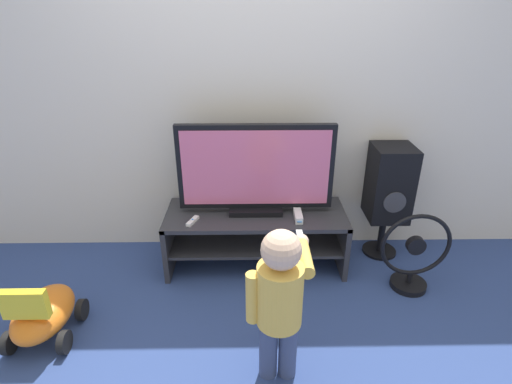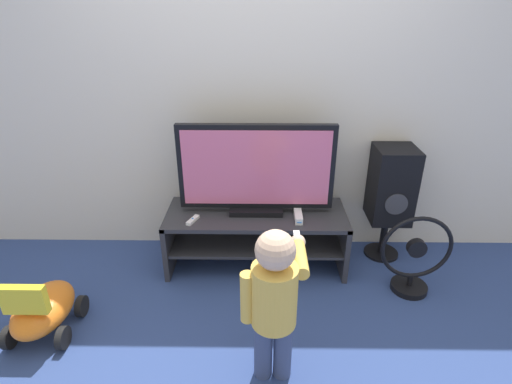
{
  "view_description": "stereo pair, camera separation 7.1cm",
  "coord_description": "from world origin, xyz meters",
  "px_view_note": "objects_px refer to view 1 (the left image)",
  "views": [
    {
      "loc": [
        -0.04,
        -2.28,
        1.81
      ],
      "look_at": [
        0.0,
        0.15,
        0.65
      ],
      "focal_mm": 28.0,
      "sensor_mm": 36.0,
      "label": 1
    },
    {
      "loc": [
        0.03,
        -2.28,
        1.81
      ],
      "look_at": [
        0.0,
        0.15,
        0.65
      ],
      "focal_mm": 28.0,
      "sensor_mm": 36.0,
      "label": 2
    }
  ],
  "objects_px": {
    "floor_fan": "(414,256)",
    "ride_on_toy": "(43,314)",
    "speaker_tower": "(389,186)",
    "game_console": "(298,216)",
    "television": "(256,171)",
    "remote_primary": "(193,221)",
    "child": "(280,295)"
  },
  "relations": [
    {
      "from": "television",
      "to": "floor_fan",
      "type": "relative_size",
      "value": 1.87
    },
    {
      "from": "speaker_tower",
      "to": "ride_on_toy",
      "type": "distance_m",
      "value": 2.44
    },
    {
      "from": "remote_primary",
      "to": "ride_on_toy",
      "type": "distance_m",
      "value": 1.05
    },
    {
      "from": "speaker_tower",
      "to": "ride_on_toy",
      "type": "bearing_deg",
      "value": -159.28
    },
    {
      "from": "game_console",
      "to": "speaker_tower",
      "type": "distance_m",
      "value": 0.74
    },
    {
      "from": "game_console",
      "to": "child",
      "type": "bearing_deg",
      "value": -101.99
    },
    {
      "from": "television",
      "to": "remote_primary",
      "type": "xyz_separation_m",
      "value": [
        -0.44,
        -0.16,
        -0.31
      ]
    },
    {
      "from": "television",
      "to": "ride_on_toy",
      "type": "distance_m",
      "value": 1.57
    },
    {
      "from": "remote_primary",
      "to": "floor_fan",
      "type": "distance_m",
      "value": 1.52
    },
    {
      "from": "television",
      "to": "child",
      "type": "height_order",
      "value": "television"
    },
    {
      "from": "television",
      "to": "remote_primary",
      "type": "distance_m",
      "value": 0.56
    },
    {
      "from": "game_console",
      "to": "child",
      "type": "xyz_separation_m",
      "value": [
        -0.19,
        -0.91,
        0.07
      ]
    },
    {
      "from": "game_console",
      "to": "floor_fan",
      "type": "bearing_deg",
      "value": -15.22
    },
    {
      "from": "child",
      "to": "game_console",
      "type": "bearing_deg",
      "value": 78.01
    },
    {
      "from": "television",
      "to": "game_console",
      "type": "relative_size",
      "value": 6.35
    },
    {
      "from": "floor_fan",
      "to": "ride_on_toy",
      "type": "distance_m",
      "value": 2.36
    },
    {
      "from": "game_console",
      "to": "ride_on_toy",
      "type": "xyz_separation_m",
      "value": [
        -1.55,
        -0.63,
        -0.29
      ]
    },
    {
      "from": "television",
      "to": "speaker_tower",
      "type": "xyz_separation_m",
      "value": [
        0.99,
        0.11,
        -0.17
      ]
    },
    {
      "from": "speaker_tower",
      "to": "floor_fan",
      "type": "relative_size",
      "value": 1.53
    },
    {
      "from": "child",
      "to": "ride_on_toy",
      "type": "xyz_separation_m",
      "value": [
        -1.36,
        0.28,
        -0.36
      ]
    },
    {
      "from": "game_console",
      "to": "ride_on_toy",
      "type": "distance_m",
      "value": 1.7
    },
    {
      "from": "remote_primary",
      "to": "ride_on_toy",
      "type": "relative_size",
      "value": 0.28
    },
    {
      "from": "speaker_tower",
      "to": "child",
      "type": "bearing_deg",
      "value": -128.13
    },
    {
      "from": "game_console",
      "to": "speaker_tower",
      "type": "relative_size",
      "value": 0.19
    },
    {
      "from": "child",
      "to": "speaker_tower",
      "type": "relative_size",
      "value": 1.0
    },
    {
      "from": "remote_primary",
      "to": "speaker_tower",
      "type": "distance_m",
      "value": 1.46
    },
    {
      "from": "floor_fan",
      "to": "game_console",
      "type": "bearing_deg",
      "value": 164.78
    },
    {
      "from": "floor_fan",
      "to": "ride_on_toy",
      "type": "relative_size",
      "value": 1.2
    },
    {
      "from": "floor_fan",
      "to": "ride_on_toy",
      "type": "xyz_separation_m",
      "value": [
        -2.32,
        -0.42,
        -0.09
      ]
    },
    {
      "from": "remote_primary",
      "to": "child",
      "type": "distance_m",
      "value": 1.03
    },
    {
      "from": "child",
      "to": "floor_fan",
      "type": "xyz_separation_m",
      "value": [
        0.96,
        0.7,
        -0.26
      ]
    },
    {
      "from": "speaker_tower",
      "to": "floor_fan",
      "type": "height_order",
      "value": "speaker_tower"
    }
  ]
}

